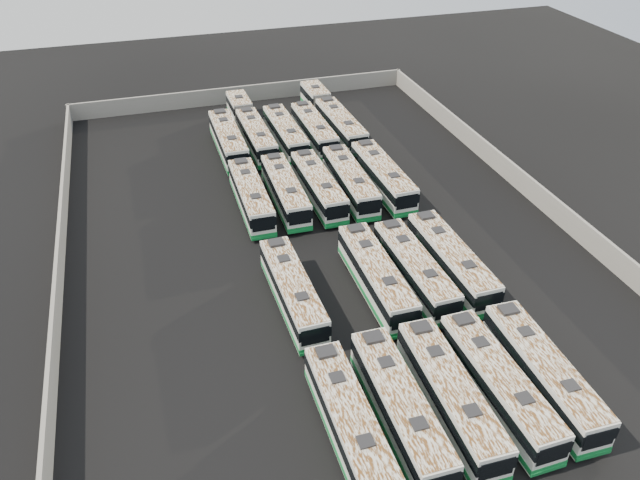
{
  "coord_description": "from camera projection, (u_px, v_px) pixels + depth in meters",
  "views": [
    {
      "loc": [
        -13.81,
        -43.71,
        31.71
      ],
      "look_at": [
        -0.75,
        -1.09,
        1.6
      ],
      "focal_mm": 35.0,
      "sensor_mm": 36.0,
      "label": 1
    }
  ],
  "objects": [
    {
      "name": "perimeter_wall",
      "position": [
        325.0,
        237.0,
        55.12
      ],
      "size": [
        45.2,
        73.2,
        2.2
      ],
      "color": "slate",
      "rests_on": "ground"
    },
    {
      "name": "bus_midfront_far_right",
      "position": [
        451.0,
        261.0,
        51.07
      ],
      "size": [
        2.71,
        11.82,
        3.32
      ],
      "rotation": [
        0.0,
        0.0,
        0.02
      ],
      "color": "beige",
      "rests_on": "ground"
    },
    {
      "name": "bus_back_far_left",
      "position": [
        228.0,
        140.0,
        70.27
      ],
      "size": [
        2.58,
        11.9,
        3.35
      ],
      "rotation": [
        0.0,
        0.0,
        0.01
      ],
      "color": "beige",
      "rests_on": "ground"
    },
    {
      "name": "bus_front_far_right",
      "position": [
        543.0,
        373.0,
        40.79
      ],
      "size": [
        2.65,
        11.63,
        3.26
      ],
      "rotation": [
        0.0,
        0.0,
        -0.02
      ],
      "color": "beige",
      "rests_on": "ground"
    },
    {
      "name": "bus_midback_far_left",
      "position": [
        251.0,
        196.0,
        59.96
      ],
      "size": [
        2.51,
        11.44,
        3.22
      ],
      "rotation": [
        0.0,
        0.0,
        -0.01
      ],
      "color": "beige",
      "rests_on": "ground"
    },
    {
      "name": "bus_back_far_right",
      "position": [
        332.0,
        116.0,
        76.12
      ],
      "size": [
        2.92,
        18.31,
        3.31
      ],
      "rotation": [
        0.0,
        0.0,
        0.02
      ],
      "color": "beige",
      "rests_on": "ground"
    },
    {
      "name": "bus_midback_far_right",
      "position": [
        383.0,
        176.0,
        63.17
      ],
      "size": [
        2.7,
        11.9,
        3.34
      ],
      "rotation": [
        0.0,
        0.0,
        0.02
      ],
      "color": "beige",
      "rests_on": "ground"
    },
    {
      "name": "bus_midback_center",
      "position": [
        318.0,
        186.0,
        61.58
      ],
      "size": [
        2.62,
        11.47,
        3.22
      ],
      "rotation": [
        0.0,
        0.0,
        0.02
      ],
      "color": "beige",
      "rests_on": "ground"
    },
    {
      "name": "bus_front_center",
      "position": [
        450.0,
        395.0,
        39.17
      ],
      "size": [
        2.71,
        11.73,
        3.29
      ],
      "rotation": [
        0.0,
        0.0,
        -0.02
      ],
      "color": "beige",
      "rests_on": "ground"
    },
    {
      "name": "ground",
      "position": [
        324.0,
        247.0,
        55.73
      ],
      "size": [
        140.0,
        140.0,
        0.0
      ],
      "primitive_type": "plane",
      "color": "black",
      "rests_on": "ground"
    },
    {
      "name": "bus_midfront_right",
      "position": [
        415.0,
        269.0,
        50.18
      ],
      "size": [
        2.68,
        11.5,
        3.23
      ],
      "rotation": [
        0.0,
        0.0,
        0.02
      ],
      "color": "beige",
      "rests_on": "ground"
    },
    {
      "name": "bus_back_left",
      "position": [
        251.0,
        126.0,
        73.64
      ],
      "size": [
        2.69,
        17.65,
        3.19
      ],
      "rotation": [
        0.0,
        0.0,
        0.02
      ],
      "color": "beige",
      "rests_on": "ground"
    },
    {
      "name": "bus_midback_right",
      "position": [
        350.0,
        181.0,
        62.38
      ],
      "size": [
        2.68,
        11.64,
        3.27
      ],
      "rotation": [
        0.0,
        0.0,
        -0.02
      ],
      "color": "beige",
      "rests_on": "ground"
    },
    {
      "name": "bus_midback_left",
      "position": [
        285.0,
        191.0,
        60.86
      ],
      "size": [
        2.56,
        11.46,
        3.22
      ],
      "rotation": [
        0.0,
        0.0,
        -0.01
      ],
      "color": "beige",
      "rests_on": "ground"
    },
    {
      "name": "bus_midfront_center",
      "position": [
        376.0,
        276.0,
        49.38
      ],
      "size": [
        2.52,
        11.76,
        3.31
      ],
      "rotation": [
        0.0,
        0.0,
        -0.0
      ],
      "color": "beige",
      "rests_on": "ground"
    },
    {
      "name": "bus_front_far_left",
      "position": [
        350.0,
        423.0,
        37.39
      ],
      "size": [
        2.45,
        11.49,
        3.23
      ],
      "rotation": [
        0.0,
        0.0,
        0.0
      ],
      "color": "beige",
      "rests_on": "ground"
    },
    {
      "name": "bus_back_center",
      "position": [
        285.0,
        133.0,
        71.91
      ],
      "size": [
        2.69,
        11.59,
        3.25
      ],
      "rotation": [
        0.0,
        0.0,
        0.02
      ],
      "color": "beige",
      "rests_on": "ground"
    },
    {
      "name": "bus_front_left",
      "position": [
        400.0,
        407.0,
        38.38
      ],
      "size": [
        2.58,
        11.69,
        3.29
      ],
      "rotation": [
        0.0,
        0.0,
        -0.01
      ],
      "color": "beige",
      "rests_on": "ground"
    },
    {
      "name": "bus_back_right",
      "position": [
        314.0,
        130.0,
        72.76
      ],
      "size": [
        2.53,
        11.46,
        3.22
      ],
      "rotation": [
        0.0,
        0.0,
        0.01
      ],
      "color": "beige",
      "rests_on": "ground"
    },
    {
      "name": "bus_midfront_far_left",
      "position": [
        293.0,
        291.0,
        47.91
      ],
      "size": [
        2.65,
        11.42,
        3.2
      ],
      "rotation": [
        0.0,
        0.0,
        0.02
      ],
      "color": "beige",
      "rests_on": "ground"
    },
    {
      "name": "bus_front_right",
      "position": [
        498.0,
        384.0,
        39.93
      ],
      "size": [
        2.71,
        11.69,
        3.28
      ],
      "rotation": [
        0.0,
        0.0,
        0.02
      ],
      "color": "beige",
      "rests_on": "ground"
    }
  ]
}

